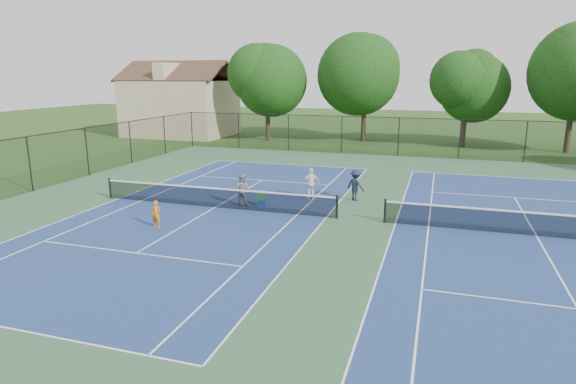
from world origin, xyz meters
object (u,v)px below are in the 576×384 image
(instructor, at_px, (242,190))
(tree_back_b, at_px, (365,71))
(bystander_a, at_px, (311,183))
(bystander_b, at_px, (356,185))
(ball_crate, at_px, (261,203))
(tree_back_c, at_px, (467,84))
(child_player, at_px, (156,214))
(clapboard_house, at_px, (181,105))
(ball_hopper, at_px, (261,195))
(tree_back_a, at_px, (267,77))

(instructor, bearing_deg, tree_back_b, -94.33)
(bystander_a, bearing_deg, bystander_b, 149.26)
(ball_crate, bearing_deg, tree_back_c, 67.41)
(child_player, bearing_deg, ball_crate, 61.40)
(clapboard_house, distance_m, ball_crate, 30.17)
(clapboard_house, relative_size, ball_hopper, 25.76)
(child_player, distance_m, ball_crate, 5.42)
(ball_crate, distance_m, ball_hopper, 0.37)
(tree_back_a, relative_size, child_player, 7.93)
(tree_back_a, xyz_separation_m, ball_hopper, (8.00, -23.04, -5.52))
(bystander_a, relative_size, ball_crate, 3.91)
(tree_back_a, xyz_separation_m, bystander_a, (9.95, -20.97, -5.23))
(tree_back_a, bearing_deg, child_player, -79.62)
(child_player, bearing_deg, tree_back_a, 104.81)
(tree_back_c, xyz_separation_m, child_player, (-12.95, -28.57, -4.90))
(tree_back_a, distance_m, tree_back_c, 18.04)
(tree_back_b, xyz_separation_m, bystander_b, (3.18, -22.59, -5.80))
(tree_back_a, relative_size, tree_back_b, 0.91)
(tree_back_a, height_order, child_player, tree_back_a)
(tree_back_b, relative_size, instructor, 6.42)
(tree_back_b, bearing_deg, instructor, -94.37)
(bystander_b, bearing_deg, tree_back_c, -75.59)
(clapboard_house, bearing_deg, child_player, -62.22)
(tree_back_a, xyz_separation_m, tree_back_b, (9.00, 2.00, 0.56))
(tree_back_a, bearing_deg, tree_back_c, 3.18)
(bystander_a, bearing_deg, instructor, -2.32)
(ball_hopper, bearing_deg, bystander_a, 46.75)
(instructor, height_order, bystander_a, bystander_a)
(tree_back_a, relative_size, ball_crate, 22.14)
(tree_back_b, xyz_separation_m, clapboard_house, (-19.00, -1.00, -3.50))
(instructor, bearing_deg, bystander_a, -142.12)
(tree_back_a, xyz_separation_m, ball_crate, (8.00, -23.04, -5.88))
(instructor, xyz_separation_m, ball_crate, (0.93, 0.16, -0.62))
(child_player, height_order, instructor, instructor)
(ball_crate, xyz_separation_m, ball_hopper, (0.00, 0.00, 0.37))
(tree_back_b, height_order, ball_crate, tree_back_b)
(clapboard_house, height_order, ball_hopper, clapboard_house)
(child_player, relative_size, bystander_b, 0.72)
(bystander_b, bearing_deg, bystander_a, 38.92)
(child_player, height_order, bystander_a, bystander_a)
(tree_back_b, relative_size, tree_back_c, 1.19)
(bystander_a, distance_m, bystander_b, 2.26)
(child_player, height_order, bystander_b, bystander_b)
(tree_back_c, xyz_separation_m, bystander_b, (-5.82, -21.59, -4.68))
(tree_back_c, distance_m, instructor, 26.97)
(instructor, height_order, ball_crate, instructor)
(instructor, bearing_deg, tree_back_a, -73.01)
(child_player, bearing_deg, clapboard_house, 122.21)
(instructor, bearing_deg, ball_crate, -170.03)
(ball_hopper, bearing_deg, tree_back_a, 109.15)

